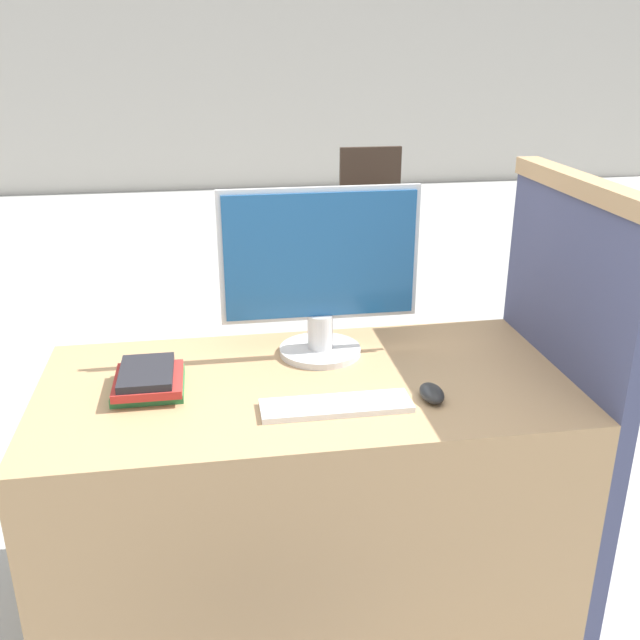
# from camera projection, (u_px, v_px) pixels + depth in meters

# --- Properties ---
(wall_back) EXTENTS (12.00, 0.06, 2.80)m
(wall_back) POSITION_uv_depth(u_px,v_px,m) (221.00, 61.00, 7.85)
(wall_back) COLOR beige
(wall_back) RESTS_ON ground_plane
(desk) EXTENTS (1.47, 0.73, 0.73)m
(desk) POSITION_uv_depth(u_px,v_px,m) (306.00, 493.00, 2.11)
(desk) COLOR tan
(desk) RESTS_ON ground_plane
(carrel_divider) EXTENTS (0.07, 0.73, 1.28)m
(carrel_divider) POSITION_uv_depth(u_px,v_px,m) (557.00, 389.00, 2.12)
(carrel_divider) COLOR #474C70
(carrel_divider) RESTS_ON ground_plane
(monitor) EXTENTS (0.58, 0.25, 0.51)m
(monitor) POSITION_uv_depth(u_px,v_px,m) (320.00, 272.00, 2.06)
(monitor) COLOR silver
(monitor) RESTS_ON desk
(keyboard) EXTENTS (0.39, 0.11, 0.02)m
(keyboard) POSITION_uv_depth(u_px,v_px,m) (336.00, 406.00, 1.83)
(keyboard) COLOR white
(keyboard) RESTS_ON desk
(mouse) EXTENTS (0.06, 0.10, 0.04)m
(mouse) POSITION_uv_depth(u_px,v_px,m) (432.00, 393.00, 1.87)
(mouse) COLOR #262626
(mouse) RESTS_ON desk
(book_stack) EXTENTS (0.19, 0.22, 0.07)m
(book_stack) POSITION_uv_depth(u_px,v_px,m) (148.00, 380.00, 1.91)
(book_stack) COLOR #2D7F42
(book_stack) RESTS_ON desk
(far_chair) EXTENTS (0.44, 0.44, 0.92)m
(far_chair) POSITION_uv_depth(u_px,v_px,m) (373.00, 208.00, 5.03)
(far_chair) COLOR #38281E
(far_chair) RESTS_ON ground_plane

